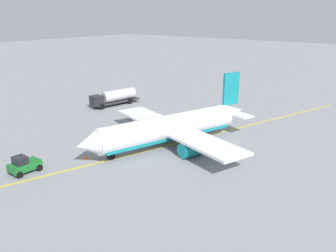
{
  "coord_description": "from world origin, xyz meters",
  "views": [
    {
      "loc": [
        38.45,
        29.51,
        18.63
      ],
      "look_at": [
        0.0,
        0.0,
        3.0
      ],
      "focal_mm": 37.83,
      "sensor_mm": 36.0,
      "label": 1
    }
  ],
  "objects_px": {
    "pushback_tug": "(24,165)",
    "refueling_worker": "(131,115)",
    "safety_cone_nose": "(86,157)",
    "airplane": "(171,128)",
    "fuel_tanker": "(115,97)"
  },
  "relations": [
    {
      "from": "pushback_tug",
      "to": "refueling_worker",
      "type": "relative_size",
      "value": 2.14
    },
    {
      "from": "safety_cone_nose",
      "to": "refueling_worker",
      "type": "bearing_deg",
      "value": -155.34
    },
    {
      "from": "refueling_worker",
      "to": "safety_cone_nose",
      "type": "relative_size",
      "value": 2.77
    },
    {
      "from": "airplane",
      "to": "fuel_tanker",
      "type": "bearing_deg",
      "value": -116.2
    },
    {
      "from": "pushback_tug",
      "to": "safety_cone_nose",
      "type": "bearing_deg",
      "value": 159.63
    },
    {
      "from": "airplane",
      "to": "pushback_tug",
      "type": "distance_m",
      "value": 20.29
    },
    {
      "from": "fuel_tanker",
      "to": "refueling_worker",
      "type": "height_order",
      "value": "fuel_tanker"
    },
    {
      "from": "fuel_tanker",
      "to": "refueling_worker",
      "type": "bearing_deg",
      "value": 59.85
    },
    {
      "from": "airplane",
      "to": "safety_cone_nose",
      "type": "distance_m",
      "value": 12.69
    },
    {
      "from": "airplane",
      "to": "pushback_tug",
      "type": "bearing_deg",
      "value": -24.71
    },
    {
      "from": "pushback_tug",
      "to": "safety_cone_nose",
      "type": "xyz_separation_m",
      "value": [
        -7.3,
        2.71,
        -0.7
      ]
    },
    {
      "from": "fuel_tanker",
      "to": "airplane",
      "type": "bearing_deg",
      "value": 63.8
    },
    {
      "from": "airplane",
      "to": "pushback_tug",
      "type": "height_order",
      "value": "airplane"
    },
    {
      "from": "fuel_tanker",
      "to": "refueling_worker",
      "type": "xyz_separation_m",
      "value": [
        5.81,
        10.01,
        -0.91
      ]
    },
    {
      "from": "airplane",
      "to": "fuel_tanker",
      "type": "xyz_separation_m",
      "value": [
        -11.55,
        -23.48,
        -0.88
      ]
    }
  ]
}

